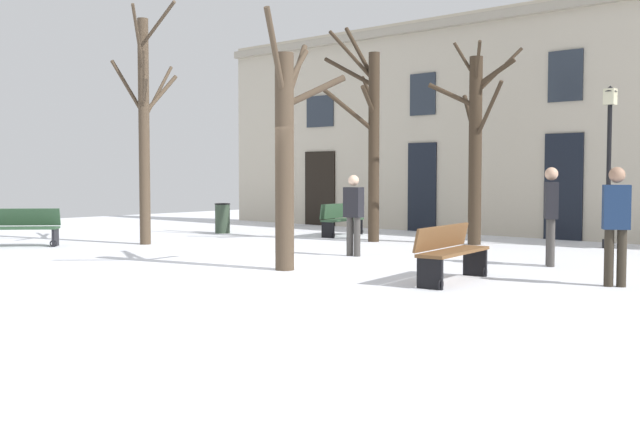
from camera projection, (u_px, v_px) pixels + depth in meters
The scene contains 14 objects.
ground_plane at pixel (261, 263), 14.15m from camera, with size 31.85×31.85×0.00m, color white.
building_facade at pixel (488, 121), 20.53m from camera, with size 19.91×0.60×6.19m.
tree_left_of_center at pixel (476, 141), 17.65m from camera, with size 1.95×1.70×4.81m.
tree_near_facade at pixel (286, 150), 13.00m from camera, with size 1.15×1.97×4.41m.
tree_center at pixel (145, 123), 17.72m from camera, with size 2.14×2.09×5.59m.
tree_foreground at pixel (369, 132), 18.49m from camera, with size 2.08×1.64×5.48m.
streetlamp at pixel (609, 149), 16.82m from camera, with size 0.30×0.30×3.67m.
litter_bin at pixel (222, 218), 21.18m from camera, with size 0.45×0.45×0.85m.
bench_by_litter_bin at pixel (451, 252), 11.63m from camera, with size 0.71×1.89×0.89m.
bench_back_to_back_right at pixel (23, 227), 17.35m from camera, with size 1.49×1.52×0.88m.
bench_near_lamp at pixel (341, 219), 20.27m from camera, with size 0.65×1.64×0.88m.
person_crossing_plaza at pixel (551, 211), 13.57m from camera, with size 0.38×0.44×1.81m.
person_strolling at pixel (616, 220), 11.10m from camera, with size 0.44×0.38×1.79m.
person_near_bench at pixel (354, 211), 15.26m from camera, with size 0.39×0.24×1.66m.
Camera 1 is at (10.15, -9.82, 1.69)m, focal length 41.83 mm.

